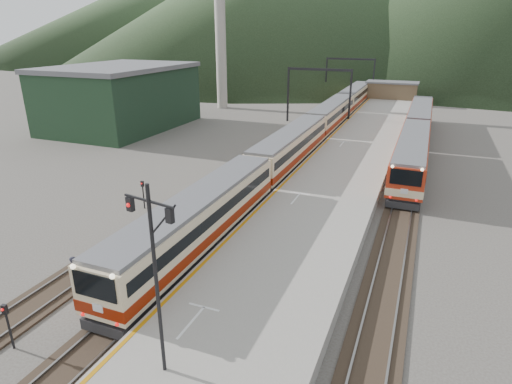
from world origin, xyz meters
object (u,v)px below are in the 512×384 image
at_px(worker, 76,271).
at_px(signal_mast, 155,265).
at_px(main_train, 314,130).
at_px(second_train, 416,135).

bearing_deg(worker, signal_mast, -162.16).
distance_m(signal_mast, worker, 10.66).
distance_m(main_train, second_train, 11.62).
height_order(signal_mast, worker, signal_mast).
height_order(second_train, signal_mast, signal_mast).
bearing_deg(main_train, worker, -97.01).
bearing_deg(main_train, second_train, 8.16).
bearing_deg(worker, main_train, -52.06).
height_order(main_train, worker, main_train).
xyz_separation_m(signal_mast, worker, (-8.53, 4.37, -4.67)).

